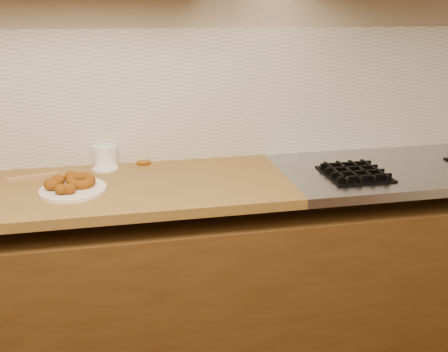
# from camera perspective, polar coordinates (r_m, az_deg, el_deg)

# --- Properties ---
(wall_back) EXTENTS (4.00, 0.02, 2.70)m
(wall_back) POSITION_cam_1_polar(r_m,az_deg,el_deg) (2.19, -7.97, 13.30)
(wall_back) COLOR tan
(wall_back) RESTS_ON ground
(base_cabinet) EXTENTS (3.60, 0.60, 0.77)m
(base_cabinet) POSITION_cam_1_polar(r_m,az_deg,el_deg) (2.22, -6.25, -13.17)
(base_cabinet) COLOR #573B18
(base_cabinet) RESTS_ON floor
(butcher_block) EXTENTS (2.30, 0.62, 0.04)m
(butcher_block) POSITION_cam_1_polar(r_m,az_deg,el_deg) (2.06, -25.11, -2.29)
(butcher_block) COLOR olive
(butcher_block) RESTS_ON base_cabinet
(stovetop) EXTENTS (1.30, 0.62, 0.04)m
(stovetop) POSITION_cam_1_polar(r_m,az_deg,el_deg) (2.37, 22.13, 0.85)
(stovetop) COLOR #9EA0A5
(stovetop) RESTS_ON base_cabinet
(backsplash) EXTENTS (3.60, 0.02, 0.60)m
(backsplash) POSITION_cam_1_polar(r_m,az_deg,el_deg) (2.20, -7.77, 9.38)
(backsplash) COLOR beige
(backsplash) RESTS_ON wall_back
(burner_grates) EXTENTS (0.91, 0.26, 0.03)m
(burner_grates) POSITION_cam_1_polar(r_m,az_deg,el_deg) (2.28, 22.77, 0.93)
(burner_grates) COLOR black
(burner_grates) RESTS_ON stovetop
(donut_plate) EXTENTS (0.26, 0.26, 0.01)m
(donut_plate) POSITION_cam_1_polar(r_m,az_deg,el_deg) (1.95, -17.67, -1.59)
(donut_plate) COLOR white
(donut_plate) RESTS_ON butcher_block
(ring_donut) EXTENTS (0.16, 0.16, 0.05)m
(ring_donut) POSITION_cam_1_polar(r_m,az_deg,el_deg) (1.96, -16.85, -0.58)
(ring_donut) COLOR brown
(ring_donut) RESTS_ON donut_plate
(fried_dough_chunks) EXTENTS (0.15, 0.20, 0.05)m
(fried_dough_chunks) POSITION_cam_1_polar(r_m,az_deg,el_deg) (1.96, -19.03, -0.79)
(fried_dough_chunks) COLOR brown
(fried_dough_chunks) RESTS_ON donut_plate
(plastic_tub) EXTENTS (0.13, 0.13, 0.09)m
(plastic_tub) POSITION_cam_1_polar(r_m,az_deg,el_deg) (2.24, -14.06, 2.42)
(plastic_tub) COLOR white
(plastic_tub) RESTS_ON butcher_block
(tub_lid) EXTENTS (0.15, 0.15, 0.01)m
(tub_lid) POSITION_cam_1_polar(r_m,az_deg,el_deg) (2.18, -14.08, 0.87)
(tub_lid) COLOR silver
(tub_lid) RESTS_ON butcher_block
(brass_jar_lid) EXTENTS (0.09, 0.09, 0.01)m
(brass_jar_lid) POSITION_cam_1_polar(r_m,az_deg,el_deg) (2.23, -9.65, 1.61)
(brass_jar_lid) COLOR #A76518
(brass_jar_lid) RESTS_ON butcher_block
(wooden_utensil) EXTENTS (0.20, 0.07, 0.02)m
(wooden_utensil) POSITION_cam_1_polar(r_m,az_deg,el_deg) (2.15, -21.92, -0.12)
(wooden_utensil) COLOR #AA774F
(wooden_utensil) RESTS_ON butcher_block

